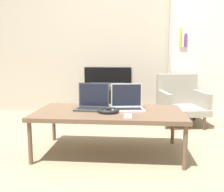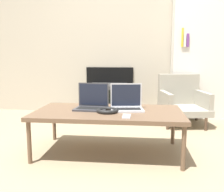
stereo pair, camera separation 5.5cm
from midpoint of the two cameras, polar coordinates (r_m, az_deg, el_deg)
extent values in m
plane|color=#998466|center=(2.28, -0.47, -13.95)|extent=(14.00, 14.00, 0.00)
cube|color=#B7AD99|center=(4.03, 2.75, 14.73)|extent=(7.00, 0.06, 2.60)
cube|color=black|center=(4.02, -0.13, 1.39)|extent=(0.75, 0.03, 0.73)
cube|color=brown|center=(2.28, -0.12, -3.82)|extent=(1.33, 0.70, 0.04)
cylinder|color=brown|center=(2.21, -17.71, -10.08)|extent=(0.04, 0.04, 0.36)
cylinder|color=brown|center=(2.07, 16.81, -11.37)|extent=(0.04, 0.04, 0.36)
cylinder|color=brown|center=(2.76, -12.52, -6.09)|extent=(0.04, 0.04, 0.36)
cylinder|color=brown|center=(2.65, 14.37, -6.80)|extent=(0.04, 0.04, 0.36)
cube|color=#38383D|center=(2.33, -4.18, -2.96)|extent=(0.31, 0.23, 0.02)
cube|color=black|center=(2.32, -4.18, -2.75)|extent=(0.26, 0.13, 0.00)
cube|color=#38383D|center=(2.40, -3.60, 0.33)|extent=(0.29, 0.03, 0.23)
cube|color=black|center=(2.39, -3.62, 0.31)|extent=(0.27, 0.03, 0.20)
cube|color=silver|center=(2.29, 4.14, -3.15)|extent=(0.32, 0.25, 0.02)
cube|color=black|center=(2.29, 4.14, -2.93)|extent=(0.26, 0.15, 0.00)
cube|color=silver|center=(2.37, 3.91, 0.21)|extent=(0.29, 0.05, 0.23)
cube|color=black|center=(2.36, 3.91, 0.19)|extent=(0.27, 0.04, 0.20)
torus|color=black|center=(2.21, -0.41, -3.32)|extent=(0.20, 0.20, 0.03)
cube|color=silver|center=(2.05, 4.12, -4.63)|extent=(0.06, 0.14, 0.01)
cube|color=#383838|center=(3.78, -0.58, -0.97)|extent=(0.56, 0.52, 0.48)
cube|color=black|center=(3.52, -1.08, -1.69)|extent=(0.46, 0.01, 0.38)
cube|color=gray|center=(3.43, 16.49, -3.06)|extent=(0.65, 0.68, 0.08)
cube|color=gray|center=(3.62, 15.33, 1.57)|extent=(0.57, 0.19, 0.42)
cube|color=gray|center=(3.32, 12.57, -0.81)|extent=(0.15, 0.54, 0.20)
cube|color=gray|center=(3.49, 20.42, -0.69)|extent=(0.15, 0.54, 0.20)
cylinder|color=#4C3828|center=(3.18, 13.12, -6.04)|extent=(0.04, 0.04, 0.16)
cylinder|color=#4C3828|center=(3.27, 21.13, -6.01)|extent=(0.04, 0.04, 0.16)
cylinder|color=#4C3828|center=(3.66, 12.20, -4.08)|extent=(0.04, 0.04, 0.16)
cylinder|color=#4C3828|center=(3.73, 19.20, -4.11)|extent=(0.04, 0.04, 0.16)
cube|color=silver|center=(3.91, 19.82, 9.07)|extent=(0.79, 0.30, 1.87)
cube|color=gold|center=(3.71, 16.22, 12.74)|extent=(0.02, 0.02, 0.26)
cube|color=silver|center=(3.71, 16.73, 12.02)|extent=(0.03, 0.02, 0.17)
cube|color=#6B387F|center=(3.72, 17.34, 12.08)|extent=(0.03, 0.02, 0.18)
camera|label=1|loc=(0.03, -89.38, 0.10)|focal=40.00mm
camera|label=2|loc=(0.03, 90.62, -0.10)|focal=40.00mm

